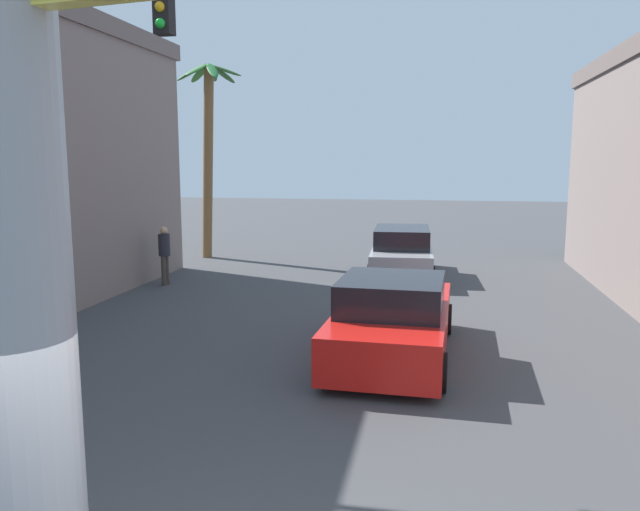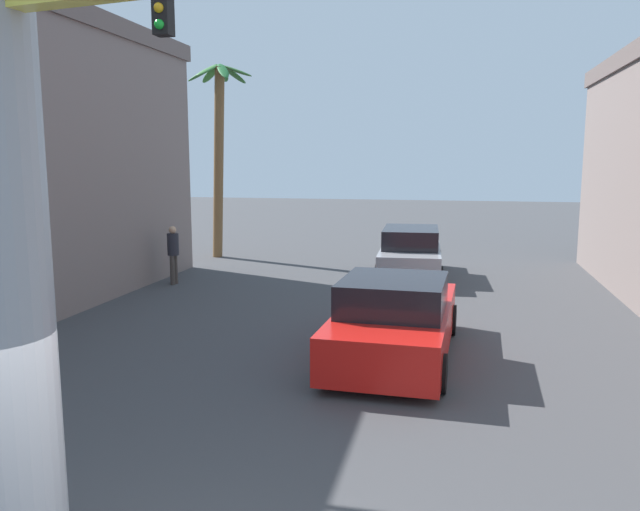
% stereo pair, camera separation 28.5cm
% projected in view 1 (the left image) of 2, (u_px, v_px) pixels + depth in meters
% --- Properties ---
extents(ground_plane, '(89.58, 89.58, 0.00)m').
position_uv_depth(ground_plane, '(350.00, 325.00, 14.05)').
color(ground_plane, '#424244').
extents(car_lead, '(2.26, 5.02, 1.56)m').
position_uv_depth(car_lead, '(393.00, 320.00, 11.70)').
color(car_lead, black).
rests_on(car_lead, ground).
extents(car_far, '(2.14, 4.76, 1.56)m').
position_uv_depth(car_far, '(402.00, 253.00, 19.80)').
color(car_far, black).
rests_on(car_far, ground).
extents(palm_tree_far_left, '(2.42, 2.43, 7.21)m').
position_uv_depth(palm_tree_far_left, '(208.00, 137.00, 23.08)').
color(palm_tree_far_left, brown).
rests_on(palm_tree_far_left, ground).
extents(pedestrian_far_left, '(0.34, 0.34, 1.74)m').
position_uv_depth(pedestrian_far_left, '(164.00, 251.00, 18.35)').
color(pedestrian_far_left, '#3F3833').
rests_on(pedestrian_far_left, ground).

